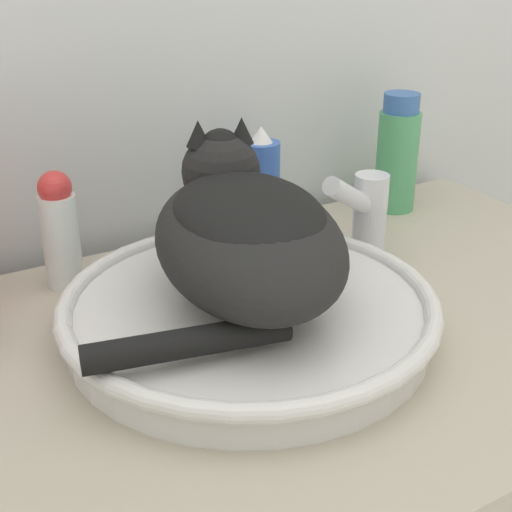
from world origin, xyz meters
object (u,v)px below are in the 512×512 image
Objects in this scene: cat at (244,230)px; spray_bottle_trigger at (261,189)px; faucet at (366,213)px; deodorant_stick at (60,230)px; mouthwash_bottle at (397,155)px.

spray_bottle_trigger is at bearing -20.33° from cat.
faucet is 0.94× the size of deodorant_stick.
deodorant_stick is at bearing 180.00° from mouthwash_bottle.
deodorant_stick is at bearing 48.21° from cat.
cat is at bearing -2.18° from faucet.
spray_bottle_trigger is 1.11× the size of deodorant_stick.
deodorant_stick is (-0.53, 0.00, -0.01)m from mouthwash_bottle.
cat is at bearing -151.83° from mouthwash_bottle.
mouthwash_bottle reaches higher than deodorant_stick.
faucet is 0.15m from spray_bottle_trigger.
cat is 0.24m from faucet.
cat is at bearing -124.65° from spray_bottle_trigger.
faucet is 0.77× the size of mouthwash_bottle.
faucet is at bearing -56.89° from cat.
cat is 2.40× the size of faucet.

